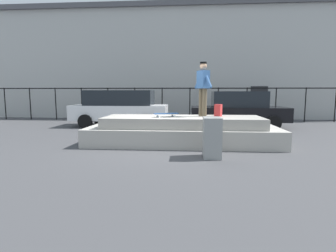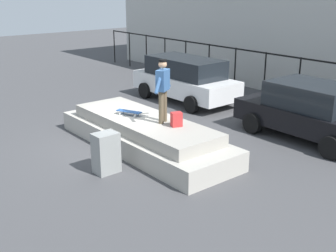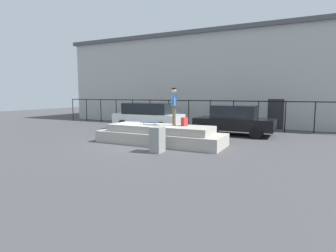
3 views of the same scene
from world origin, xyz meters
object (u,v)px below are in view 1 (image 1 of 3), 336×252
at_px(backpack, 218,110).
at_px(utility_box, 212,138).
at_px(skateboarder, 203,85).
at_px(skateboard, 166,114).
at_px(car_black_sedan_mid, 238,109).
at_px(car_white_hatchback_near, 120,107).

distance_m(backpack, utility_box, 2.08).
bearing_deg(skateboarder, backpack, 6.75).
height_order(skateboarder, skateboard, skateboarder).
bearing_deg(car_black_sedan_mid, skateboarder, -113.88).
height_order(car_black_sedan_mid, utility_box, car_black_sedan_mid).
distance_m(backpack, car_white_hatchback_near, 5.91).
bearing_deg(skateboard, car_white_hatchback_near, 120.49).
bearing_deg(skateboarder, utility_box, -85.40).
xyz_separation_m(skateboard, backpack, (1.65, 0.39, 0.09)).
relative_size(car_white_hatchback_near, car_black_sedan_mid, 1.03).
relative_size(backpack, utility_box, 0.38).
bearing_deg(backpack, skateboard, -57.01).
distance_m(car_white_hatchback_near, utility_box, 7.22).
relative_size(skateboarder, skateboard, 2.19).
xyz_separation_m(car_white_hatchback_near, car_black_sedan_mid, (5.63, 0.06, -0.06)).
height_order(skateboard, car_black_sedan_mid, car_black_sedan_mid).
xyz_separation_m(skateboard, car_white_hatchback_near, (-2.63, 4.46, -0.06)).
height_order(skateboarder, utility_box, skateboarder).
height_order(skateboard, backpack, backpack).
height_order(car_white_hatchback_near, car_black_sedan_mid, car_white_hatchback_near).
xyz_separation_m(skateboarder, skateboard, (-1.15, -0.33, -0.90)).
bearing_deg(car_white_hatchback_near, backpack, -43.59).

